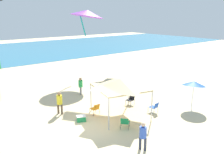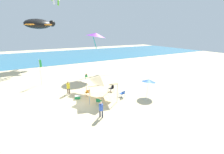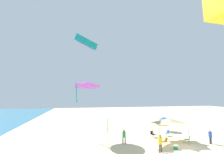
{
  "view_description": "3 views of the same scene",
  "coord_description": "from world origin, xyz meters",
  "px_view_note": "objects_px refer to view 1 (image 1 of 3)",
  "views": [
    {
      "loc": [
        -7.65,
        -11.64,
        7.13
      ],
      "look_at": [
        3.58,
        2.43,
        2.31
      ],
      "focal_mm": 37.54,
      "sensor_mm": 36.0,
      "label": 1
    },
    {
      "loc": [
        -4.58,
        -15.47,
        7.82
      ],
      "look_at": [
        3.89,
        -0.2,
        2.57
      ],
      "focal_mm": 24.29,
      "sensor_mm": 36.0,
      "label": 2
    },
    {
      "loc": [
        -15.58,
        11.43,
        5.59
      ],
      "look_at": [
        0.19,
        8.09,
        7.54
      ],
      "focal_mm": 25.06,
      "sensor_mm": 36.0,
      "label": 3
    }
  ],
  "objects_px": {
    "folding_chair_facing_ocean": "(95,108)",
    "person_kite_handler": "(81,85)",
    "folding_chair_near_cooler": "(154,107)",
    "person_by_tent": "(143,134)",
    "folding_chair_right_of_tent": "(125,122)",
    "kite_delta_purple": "(87,13)",
    "beach_umbrella": "(194,83)",
    "cooler_box": "(81,118)",
    "person_watching_sky": "(60,101)",
    "folding_chair_left_of_tent": "(131,99)",
    "canopy_tent": "(120,83)"
  },
  "relations": [
    {
      "from": "beach_umbrella",
      "to": "folding_chair_left_of_tent",
      "type": "bearing_deg",
      "value": 132.56
    },
    {
      "from": "folding_chair_left_of_tent",
      "to": "folding_chair_right_of_tent",
      "type": "bearing_deg",
      "value": -59.48
    },
    {
      "from": "person_by_tent",
      "to": "person_watching_sky",
      "type": "bearing_deg",
      "value": 165.22
    },
    {
      "from": "cooler_box",
      "to": "person_by_tent",
      "type": "xyz_separation_m",
      "value": [
        0.75,
        -5.11,
        0.75
      ]
    },
    {
      "from": "folding_chair_near_cooler",
      "to": "folding_chair_right_of_tent",
      "type": "xyz_separation_m",
      "value": [
        -3.48,
        -0.58,
        0.0
      ]
    },
    {
      "from": "folding_chair_left_of_tent",
      "to": "beach_umbrella",
      "type": "bearing_deg",
      "value": 31.14
    },
    {
      "from": "person_watching_sky",
      "to": "kite_delta_purple",
      "type": "height_order",
      "value": "kite_delta_purple"
    },
    {
      "from": "cooler_box",
      "to": "person_watching_sky",
      "type": "relative_size",
      "value": 0.43
    },
    {
      "from": "beach_umbrella",
      "to": "cooler_box",
      "type": "distance_m",
      "value": 8.96
    },
    {
      "from": "person_kite_handler",
      "to": "kite_delta_purple",
      "type": "bearing_deg",
      "value": 177.72
    },
    {
      "from": "canopy_tent",
      "to": "kite_delta_purple",
      "type": "xyz_separation_m",
      "value": [
        3.85,
        10.01,
        4.81
      ]
    },
    {
      "from": "folding_chair_facing_ocean",
      "to": "person_by_tent",
      "type": "relative_size",
      "value": 0.51
    },
    {
      "from": "folding_chair_right_of_tent",
      "to": "person_by_tent",
      "type": "distance_m",
      "value": 2.59
    },
    {
      "from": "canopy_tent",
      "to": "folding_chair_facing_ocean",
      "type": "relative_size",
      "value": 5.0
    },
    {
      "from": "folding_chair_right_of_tent",
      "to": "folding_chair_left_of_tent",
      "type": "relative_size",
      "value": 1.0
    },
    {
      "from": "folding_chair_near_cooler",
      "to": "person_kite_handler",
      "type": "bearing_deg",
      "value": -80.14
    },
    {
      "from": "folding_chair_right_of_tent",
      "to": "person_watching_sky",
      "type": "relative_size",
      "value": 0.48
    },
    {
      "from": "person_watching_sky",
      "to": "folding_chair_right_of_tent",
      "type": "bearing_deg",
      "value": -5.58
    },
    {
      "from": "folding_chair_right_of_tent",
      "to": "folding_chair_near_cooler",
      "type": "bearing_deg",
      "value": -119.87
    },
    {
      "from": "folding_chair_facing_ocean",
      "to": "cooler_box",
      "type": "xyz_separation_m",
      "value": [
        -1.44,
        -0.37,
        -0.27
      ]
    },
    {
      "from": "canopy_tent",
      "to": "person_watching_sky",
      "type": "xyz_separation_m",
      "value": [
        -3.22,
        3.02,
        -1.45
      ]
    },
    {
      "from": "canopy_tent",
      "to": "person_by_tent",
      "type": "bearing_deg",
      "value": -114.67
    },
    {
      "from": "beach_umbrella",
      "to": "folding_chair_near_cooler",
      "type": "height_order",
      "value": "beach_umbrella"
    },
    {
      "from": "folding_chair_facing_ocean",
      "to": "person_kite_handler",
      "type": "distance_m",
      "value": 4.7
    },
    {
      "from": "cooler_box",
      "to": "person_by_tent",
      "type": "relative_size",
      "value": 0.45
    },
    {
      "from": "folding_chair_right_of_tent",
      "to": "kite_delta_purple",
      "type": "relative_size",
      "value": 0.19
    },
    {
      "from": "folding_chair_facing_ocean",
      "to": "folding_chair_right_of_tent",
      "type": "distance_m",
      "value": 3.09
    },
    {
      "from": "folding_chair_right_of_tent",
      "to": "folding_chair_left_of_tent",
      "type": "distance_m",
      "value": 4.35
    },
    {
      "from": "beach_umbrella",
      "to": "kite_delta_purple",
      "type": "bearing_deg",
      "value": 97.33
    },
    {
      "from": "canopy_tent",
      "to": "folding_chair_right_of_tent",
      "type": "height_order",
      "value": "canopy_tent"
    },
    {
      "from": "person_by_tent",
      "to": "folding_chair_facing_ocean",
      "type": "bearing_deg",
      "value": 147.69
    },
    {
      "from": "kite_delta_purple",
      "to": "person_by_tent",
      "type": "bearing_deg",
      "value": -11.04
    },
    {
      "from": "folding_chair_near_cooler",
      "to": "kite_delta_purple",
      "type": "bearing_deg",
      "value": -104.88
    },
    {
      "from": "folding_chair_left_of_tent",
      "to": "kite_delta_purple",
      "type": "xyz_separation_m",
      "value": [
        1.68,
        8.85,
        6.79
      ]
    },
    {
      "from": "folding_chair_near_cooler",
      "to": "kite_delta_purple",
      "type": "xyz_separation_m",
      "value": [
        1.44,
        11.18,
        6.79
      ]
    },
    {
      "from": "person_kite_handler",
      "to": "person_by_tent",
      "type": "bearing_deg",
      "value": 26.17
    },
    {
      "from": "cooler_box",
      "to": "kite_delta_purple",
      "type": "distance_m",
      "value": 13.19
    },
    {
      "from": "folding_chair_near_cooler",
      "to": "person_by_tent",
      "type": "height_order",
      "value": "person_by_tent"
    },
    {
      "from": "cooler_box",
      "to": "folding_chair_left_of_tent",
      "type": "bearing_deg",
      "value": 2.34
    },
    {
      "from": "person_kite_handler",
      "to": "person_watching_sky",
      "type": "bearing_deg",
      "value": -13.02
    },
    {
      "from": "folding_chair_near_cooler",
      "to": "person_by_tent",
      "type": "xyz_separation_m",
      "value": [
        -4.32,
        -2.98,
        0.47
      ]
    },
    {
      "from": "beach_umbrella",
      "to": "person_watching_sky",
      "type": "distance_m",
      "value": 10.28
    },
    {
      "from": "beach_umbrella",
      "to": "cooler_box",
      "type": "xyz_separation_m",
      "value": [
        -8.11,
        3.37,
        -1.8
      ]
    },
    {
      "from": "beach_umbrella",
      "to": "person_by_tent",
      "type": "bearing_deg",
      "value": -166.64
    },
    {
      "from": "person_by_tent",
      "to": "kite_delta_purple",
      "type": "distance_m",
      "value": 16.54
    },
    {
      "from": "beach_umbrella",
      "to": "folding_chair_left_of_tent",
      "type": "relative_size",
      "value": 2.9
    },
    {
      "from": "canopy_tent",
      "to": "beach_umbrella",
      "type": "distance_m",
      "value": 5.97
    },
    {
      "from": "folding_chair_near_cooler",
      "to": "person_watching_sky",
      "type": "height_order",
      "value": "person_watching_sky"
    },
    {
      "from": "canopy_tent",
      "to": "folding_chair_facing_ocean",
      "type": "distance_m",
      "value": 2.68
    },
    {
      "from": "canopy_tent",
      "to": "person_by_tent",
      "type": "relative_size",
      "value": 2.54
    }
  ]
}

